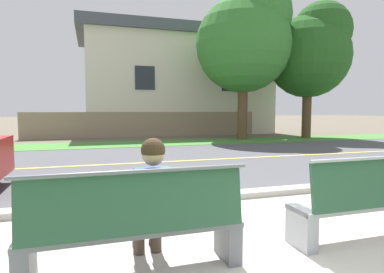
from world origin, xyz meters
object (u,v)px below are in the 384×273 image
object	(u,v)px
bench_left	(136,227)
bench_right	(374,201)
seated_person_blue	(152,197)
shade_tree_left	(312,50)
shade_tree_far_left	(247,38)

from	to	relation	value
bench_left	bench_right	size ratio (longest dim) A/B	1.00
bench_right	bench_left	bearing A→B (deg)	180.00
seated_person_blue	bench_right	bearing A→B (deg)	-3.89
shade_tree_left	shade_tree_far_left	bearing A→B (deg)	177.68
seated_person_blue	shade_tree_far_left	size ratio (longest dim) A/B	0.16
bench_right	seated_person_blue	distance (m)	2.55
bench_left	shade_tree_left	xyz separation A→B (m)	(10.98, 12.01, 4.20)
bench_right	shade_tree_left	xyz separation A→B (m)	(8.26, 12.01, 4.20)
bench_left	bench_right	distance (m)	2.71
shade_tree_left	bench_left	bearing A→B (deg)	-132.41
bench_right	seated_person_blue	bearing A→B (deg)	176.11
shade_tree_far_left	shade_tree_left	bearing A→B (deg)	-2.32
bench_right	shade_tree_far_left	xyz separation A→B (m)	(4.52, 12.17, 4.66)
shade_tree_left	seated_person_blue	bearing A→B (deg)	-132.37
bench_left	shade_tree_far_left	size ratio (longest dim) A/B	0.25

